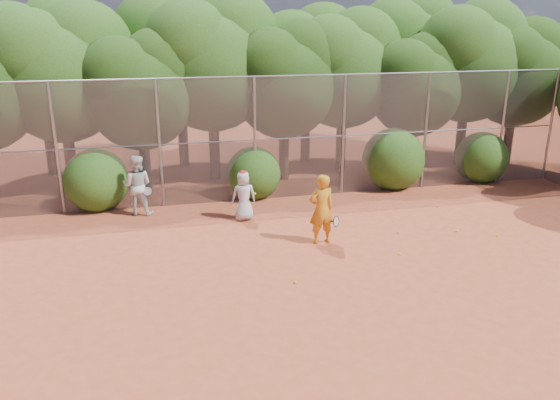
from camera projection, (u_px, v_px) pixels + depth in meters
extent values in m
plane|color=#A34024|center=(346.00, 274.00, 12.81)|extent=(80.00, 80.00, 0.00)
cylinder|color=gray|center=(56.00, 150.00, 16.18)|extent=(0.09, 0.09, 4.00)
cylinder|color=gray|center=(160.00, 145.00, 16.84)|extent=(0.09, 0.09, 4.00)
cylinder|color=gray|center=(255.00, 140.00, 17.50)|extent=(0.09, 0.09, 4.00)
cylinder|color=gray|center=(343.00, 136.00, 18.15)|extent=(0.09, 0.09, 4.00)
cylinder|color=gray|center=(426.00, 132.00, 18.81)|extent=(0.09, 0.09, 4.00)
cylinder|color=gray|center=(502.00, 128.00, 19.47)|extent=(0.09, 0.09, 4.00)
cylinder|color=gray|center=(285.00, 76.00, 17.09)|extent=(20.00, 0.05, 0.05)
cylinder|color=gray|center=(285.00, 138.00, 17.72)|extent=(20.00, 0.04, 0.04)
cube|color=slate|center=(285.00, 138.00, 17.72)|extent=(20.00, 0.02, 4.00)
cylinder|color=gray|center=(551.00, 125.00, 19.90)|extent=(0.09, 0.09, 4.00)
cylinder|color=black|center=(70.00, 155.00, 18.73)|extent=(0.38, 0.38, 2.52)
sphere|color=#234912|center=(61.00, 82.00, 17.95)|extent=(4.03, 4.03, 4.03)
sphere|color=#234912|center=(84.00, 49.00, 18.18)|extent=(3.23, 3.23, 3.23)
sphere|color=#234912|center=(33.00, 57.00, 17.26)|extent=(3.02, 3.02, 3.02)
cylinder|color=black|center=(145.00, 160.00, 18.68)|extent=(0.36, 0.36, 2.17)
sphere|color=black|center=(140.00, 98.00, 18.01)|extent=(3.47, 3.47, 3.47)
sphere|color=black|center=(159.00, 70.00, 18.21)|extent=(2.78, 2.78, 2.78)
sphere|color=black|center=(119.00, 78.00, 17.42)|extent=(2.60, 2.60, 2.60)
cylinder|color=black|center=(214.00, 144.00, 20.08)|extent=(0.39, 0.39, 2.66)
sphere|color=#234912|center=(211.00, 71.00, 19.25)|extent=(4.26, 4.26, 4.26)
sphere|color=#234912|center=(233.00, 39.00, 19.50)|extent=(3.40, 3.40, 3.40)
sphere|color=#234912|center=(190.00, 47.00, 18.53)|extent=(3.19, 3.19, 3.19)
cylinder|color=black|center=(284.00, 149.00, 20.13)|extent=(0.37, 0.37, 2.27)
sphere|color=black|center=(284.00, 88.00, 19.43)|extent=(3.64, 3.64, 3.64)
sphere|color=black|center=(301.00, 60.00, 19.63)|extent=(2.91, 2.91, 2.91)
sphere|color=black|center=(268.00, 68.00, 18.80)|extent=(2.73, 2.73, 2.73)
cylinder|color=black|center=(341.00, 139.00, 21.39)|extent=(0.38, 0.38, 2.45)
sphere|color=#234912|center=(343.00, 76.00, 20.63)|extent=(3.92, 3.92, 3.92)
sphere|color=#234912|center=(360.00, 49.00, 20.85)|extent=(3.14, 3.14, 3.14)
sphere|color=#234912|center=(329.00, 56.00, 19.96)|extent=(2.94, 2.94, 2.94)
cylinder|color=black|center=(411.00, 145.00, 21.07)|extent=(0.36, 0.36, 2.10)
sphere|color=black|center=(415.00, 92.00, 20.42)|extent=(3.36, 3.36, 3.36)
sphere|color=black|center=(429.00, 67.00, 20.61)|extent=(2.69, 2.69, 2.69)
sphere|color=black|center=(405.00, 74.00, 19.84)|extent=(2.52, 2.52, 2.52)
cylinder|color=black|center=(461.00, 133.00, 22.09)|extent=(0.39, 0.39, 2.59)
sphere|color=#234912|center=(468.00, 69.00, 21.29)|extent=(4.14, 4.14, 4.14)
sphere|color=#234912|center=(484.00, 41.00, 21.53)|extent=(3.32, 3.32, 3.32)
sphere|color=#234912|center=(458.00, 48.00, 20.58)|extent=(3.11, 3.11, 3.11)
cylinder|color=black|center=(509.00, 136.00, 22.29)|extent=(0.37, 0.37, 2.31)
sphere|color=black|center=(516.00, 79.00, 21.58)|extent=(3.70, 3.70, 3.70)
sphere|color=black|center=(530.00, 54.00, 21.79)|extent=(2.96, 2.96, 2.96)
sphere|color=black|center=(509.00, 61.00, 20.95)|extent=(2.77, 2.77, 2.77)
cylinder|color=black|center=(50.00, 141.00, 20.62)|extent=(0.39, 0.39, 2.62)
sphere|color=#234912|center=(40.00, 71.00, 19.80)|extent=(4.20, 4.20, 4.20)
sphere|color=#234912|center=(63.00, 41.00, 20.04)|extent=(3.36, 3.36, 3.36)
sphere|color=#234912|center=(13.00, 48.00, 19.09)|extent=(3.15, 3.15, 3.15)
cylinder|color=black|center=(183.00, 132.00, 21.87)|extent=(0.40, 0.40, 2.80)
sphere|color=#234912|center=(179.00, 61.00, 21.00)|extent=(4.48, 4.48, 4.48)
sphere|color=#234912|center=(200.00, 30.00, 21.26)|extent=(3.58, 3.58, 3.58)
sphere|color=#234912|center=(156.00, 37.00, 20.24)|extent=(3.36, 3.36, 3.36)
cylinder|color=black|center=(305.00, 131.00, 22.63)|extent=(0.38, 0.38, 2.52)
sphere|color=#234912|center=(306.00, 70.00, 21.86)|extent=(4.03, 4.03, 4.03)
sphere|color=#234912|center=(323.00, 44.00, 22.09)|extent=(3.23, 3.23, 3.23)
sphere|color=#234912|center=(291.00, 50.00, 21.17)|extent=(3.02, 3.02, 3.02)
cylinder|color=black|center=(399.00, 122.00, 24.14)|extent=(0.40, 0.40, 2.73)
sphere|color=#234912|center=(404.00, 60.00, 23.30)|extent=(4.37, 4.37, 4.37)
sphere|color=#234912|center=(420.00, 33.00, 23.55)|extent=(3.49, 3.49, 3.49)
sphere|color=#234912|center=(392.00, 39.00, 22.55)|extent=(3.28, 3.28, 3.28)
sphere|color=#234912|center=(96.00, 177.00, 17.00)|extent=(2.00, 2.00, 2.00)
sphere|color=#234912|center=(254.00, 171.00, 18.12)|extent=(1.80, 1.80, 1.80)
sphere|color=#234912|center=(393.00, 156.00, 19.15)|extent=(2.20, 2.20, 2.20)
sphere|color=#234912|center=(482.00, 155.00, 19.97)|extent=(1.90, 1.90, 1.90)
imported|color=orange|center=(321.00, 209.00, 14.30)|extent=(0.74, 0.53, 1.90)
torus|color=black|center=(336.00, 221.00, 14.28)|extent=(0.27, 0.26, 0.30)
cylinder|color=black|center=(329.00, 221.00, 14.41)|extent=(0.21, 0.23, 0.07)
imported|color=silver|center=(244.00, 196.00, 16.05)|extent=(0.75, 0.51, 1.49)
ellipsoid|color=#B0191D|center=(243.00, 173.00, 15.83)|extent=(0.22, 0.22, 0.13)
sphere|color=#AFD326|center=(255.00, 194.00, 15.90)|extent=(0.07, 0.07, 0.07)
imported|color=silver|center=(137.00, 185.00, 16.46)|extent=(1.04, 0.90, 1.84)
torus|color=black|center=(148.00, 191.00, 16.29)|extent=(0.34, 0.24, 0.28)
cylinder|color=black|center=(150.00, 192.00, 16.51)|extent=(0.11, 0.26, 0.16)
sphere|color=#AFD326|center=(398.00, 232.00, 15.22)|extent=(0.07, 0.07, 0.07)
sphere|color=#AFD326|center=(456.00, 231.00, 15.30)|extent=(0.07, 0.07, 0.07)
sphere|color=#AFD326|center=(399.00, 254.00, 13.81)|extent=(0.07, 0.07, 0.07)
sphere|color=#AFD326|center=(497.00, 235.00, 15.00)|extent=(0.07, 0.07, 0.07)
sphere|color=#AFD326|center=(295.00, 282.00, 12.33)|extent=(0.07, 0.07, 0.07)
sphere|color=#AFD326|center=(437.00, 206.00, 17.35)|extent=(0.07, 0.07, 0.07)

